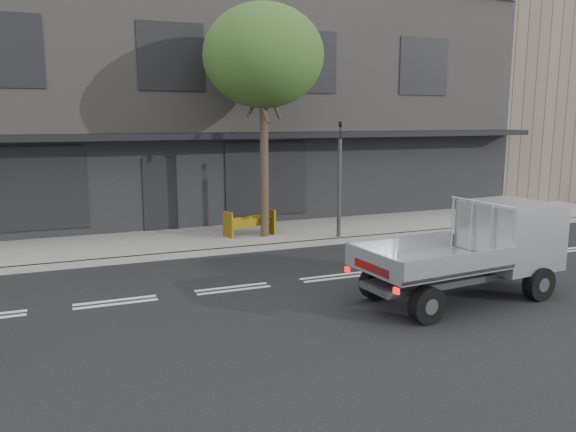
# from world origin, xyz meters

# --- Properties ---
(ground) EXTENTS (80.00, 80.00, 0.00)m
(ground) POSITION_xyz_m (0.00, 0.00, 0.00)
(ground) COLOR black
(ground) RESTS_ON ground
(sidewalk) EXTENTS (32.00, 3.20, 0.15)m
(sidewalk) POSITION_xyz_m (0.00, 4.70, 0.07)
(sidewalk) COLOR gray
(sidewalk) RESTS_ON ground
(kerb) EXTENTS (32.00, 0.20, 0.15)m
(kerb) POSITION_xyz_m (0.00, 3.10, 0.07)
(kerb) COLOR gray
(kerb) RESTS_ON ground
(building_main) EXTENTS (26.00, 10.00, 8.00)m
(building_main) POSITION_xyz_m (0.00, 11.30, 4.00)
(building_main) COLOR slate
(building_main) RESTS_ON ground
(building_neighbour) EXTENTS (14.00, 10.00, 10.00)m
(building_neighbour) POSITION_xyz_m (20.00, 11.30, 5.00)
(building_neighbour) COLOR brown
(building_neighbour) RESTS_ON ground
(street_tree) EXTENTS (3.40, 3.40, 6.74)m
(street_tree) POSITION_xyz_m (2.20, 4.20, 5.28)
(street_tree) COLOR #382B21
(street_tree) RESTS_ON ground
(traffic_light_pole) EXTENTS (0.12, 0.12, 3.50)m
(traffic_light_pole) POSITION_xyz_m (4.20, 3.35, 1.65)
(traffic_light_pole) COLOR #2D2D30
(traffic_light_pole) RESTS_ON ground
(flatbed_ute) EXTENTS (4.38, 2.10, 1.97)m
(flatbed_ute) POSITION_xyz_m (4.96, -2.25, 1.12)
(flatbed_ute) COLOR black
(flatbed_ute) RESTS_ON ground
(construction_barrier) EXTENTS (1.51, 0.96, 0.79)m
(construction_barrier) POSITION_xyz_m (1.81, 4.24, 0.54)
(construction_barrier) COLOR yellow
(construction_barrier) RESTS_ON sidewalk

